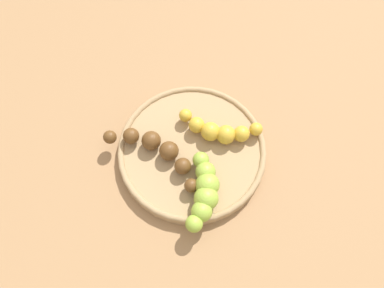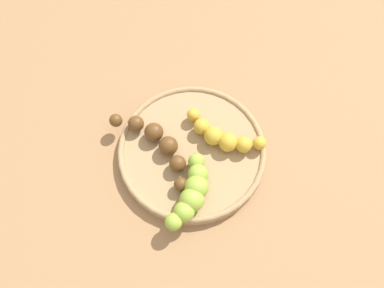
# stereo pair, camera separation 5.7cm
# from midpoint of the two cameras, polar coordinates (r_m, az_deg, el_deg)

# --- Properties ---
(ground_plane) EXTENTS (2.40, 2.40, 0.00)m
(ground_plane) POSITION_cam_midpoint_polar(r_m,az_deg,el_deg) (0.61, -2.68, -1.81)
(ground_plane) COLOR #936D47
(fruit_bowl) EXTENTS (0.24, 0.24, 0.02)m
(fruit_bowl) POSITION_cam_midpoint_polar(r_m,az_deg,el_deg) (0.60, -2.73, -1.34)
(fruit_bowl) COLOR #A08259
(fruit_bowl) RESTS_ON ground_plane
(banana_overripe) EXTENTS (0.17, 0.07, 0.03)m
(banana_overripe) POSITION_cam_midpoint_polar(r_m,az_deg,el_deg) (0.58, -8.28, -1.21)
(banana_overripe) COLOR #593819
(banana_overripe) RESTS_ON fruit_bowl
(banana_green) EXTENTS (0.08, 0.11, 0.04)m
(banana_green) POSITION_cam_midpoint_polar(r_m,az_deg,el_deg) (0.55, -1.10, -7.70)
(banana_green) COLOR #8CAD38
(banana_green) RESTS_ON fruit_bowl
(banana_spotted) EXTENTS (0.13, 0.08, 0.03)m
(banana_spotted) POSITION_cam_midpoint_polar(r_m,az_deg,el_deg) (0.59, 1.42, 1.89)
(banana_spotted) COLOR gold
(banana_spotted) RESTS_ON fruit_bowl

